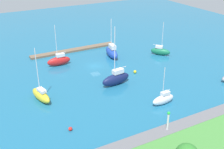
{
  "coord_description": "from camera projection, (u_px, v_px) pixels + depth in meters",
  "views": [
    {
      "loc": [
        30.17,
        65.98,
        31.62
      ],
      "look_at": [
        0.0,
        10.04,
        1.5
      ],
      "focal_mm": 45.12,
      "sensor_mm": 36.0,
      "label": 1
    }
  ],
  "objects": [
    {
      "name": "water",
      "position": [
        95.0,
        66.0,
        78.96
      ],
      "size": [
        160.0,
        160.0,
        0.0
      ],
      "primitive_type": "plane",
      "color": "#1E668C",
      "rests_on": "ground"
    },
    {
      "name": "pier_dock",
      "position": [
        74.0,
        50.0,
        89.6
      ],
      "size": [
        27.73,
        2.36,
        0.59
      ],
      "primitive_type": "cube",
      "color": "brown",
      "rests_on": "ground"
    },
    {
      "name": "breakwater",
      "position": [
        175.0,
        129.0,
        51.43
      ],
      "size": [
        63.57,
        2.8,
        1.17
      ],
      "primitive_type": "cube",
      "color": "slate",
      "rests_on": "ground"
    },
    {
      "name": "harbor_beacon",
      "position": [
        168.0,
        119.0,
        49.45
      ],
      "size": [
        0.56,
        0.56,
        3.73
      ],
      "color": "silver",
      "rests_on": "breakwater"
    },
    {
      "name": "sailboat_red_along_channel",
      "position": [
        59.0,
        61.0,
        78.78
      ],
      "size": [
        6.61,
        2.0,
        11.6
      ],
      "rotation": [
        0.0,
        0.0,
        6.27
      ],
      "color": "red",
      "rests_on": "water"
    },
    {
      "name": "sailboat_navy_far_north",
      "position": [
        116.0,
        78.0,
        68.08
      ],
      "size": [
        7.93,
        3.13,
        14.53
      ],
      "rotation": [
        0.0,
        0.0,
        0.13
      ],
      "color": "#141E4C",
      "rests_on": "water"
    },
    {
      "name": "sailboat_white_west_end",
      "position": [
        163.0,
        99.0,
        60.02
      ],
      "size": [
        5.52,
        1.86,
        8.65
      ],
      "rotation": [
        0.0,
        0.0,
        0.04
      ],
      "color": "white",
      "rests_on": "water"
    },
    {
      "name": "sailboat_yellow_lone_south",
      "position": [
        41.0,
        95.0,
        61.25
      ],
      "size": [
        3.45,
        7.15,
        12.08
      ],
      "rotation": [
        0.0,
        0.0,
        4.94
      ],
      "color": "yellow",
      "rests_on": "water"
    },
    {
      "name": "sailboat_blue_off_beacon",
      "position": [
        112.0,
        52.0,
        84.32
      ],
      "size": [
        3.46,
        8.05,
        11.57
      ],
      "rotation": [
        0.0,
        0.0,
        4.57
      ],
      "color": "#2347B2",
      "rests_on": "water"
    },
    {
      "name": "sailboat_green_outer_mooring",
      "position": [
        160.0,
        51.0,
        86.23
      ],
      "size": [
        5.3,
        5.75,
        10.29
      ],
      "rotation": [
        0.0,
        0.0,
        2.28
      ],
      "color": "#19724C",
      "rests_on": "water"
    },
    {
      "name": "mooring_buoy_red",
      "position": [
        70.0,
        129.0,
        51.8
      ],
      "size": [
        0.74,
        0.74,
        0.74
      ],
      "primitive_type": "sphere",
      "color": "red",
      "rests_on": "water"
    },
    {
      "name": "mooring_buoy_yellow",
      "position": [
        135.0,
        72.0,
        74.46
      ],
      "size": [
        0.8,
        0.8,
        0.8
      ],
      "primitive_type": "sphere",
      "color": "yellow",
      "rests_on": "water"
    }
  ]
}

